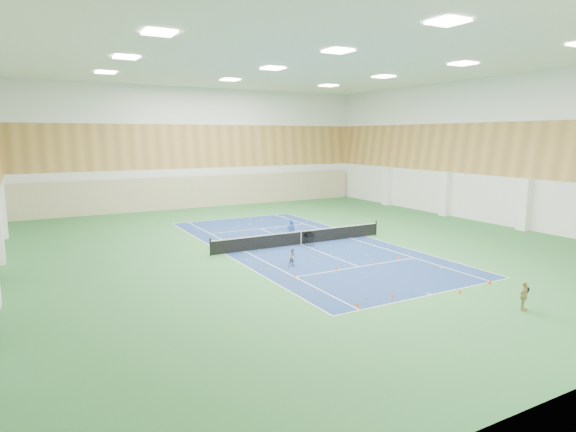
% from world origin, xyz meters
% --- Properties ---
extents(ground, '(40.00, 40.00, 0.00)m').
position_xyz_m(ground, '(0.00, 0.00, 0.00)').
color(ground, '#2D6B34').
rests_on(ground, ground).
extents(room_shell, '(36.00, 40.00, 12.00)m').
position_xyz_m(room_shell, '(0.00, 0.00, 6.00)').
color(room_shell, white).
rests_on(room_shell, ground).
extents(wood_cladding, '(36.00, 40.00, 8.00)m').
position_xyz_m(wood_cladding, '(0.00, 0.00, 8.00)').
color(wood_cladding, '#B58543').
rests_on(wood_cladding, room_shell).
extents(ceiling_light_grid, '(21.40, 25.40, 0.06)m').
position_xyz_m(ceiling_light_grid, '(0.00, 0.00, 11.92)').
color(ceiling_light_grid, white).
rests_on(ceiling_light_grid, room_shell).
extents(court_surface, '(10.97, 23.77, 0.01)m').
position_xyz_m(court_surface, '(0.00, 0.00, 0.01)').
color(court_surface, navy).
rests_on(court_surface, ground).
extents(tennis_balls_scatter, '(10.57, 22.77, 0.07)m').
position_xyz_m(tennis_balls_scatter, '(0.00, 0.00, 0.05)').
color(tennis_balls_scatter, '#CDF029').
rests_on(tennis_balls_scatter, ground).
extents(tennis_net, '(12.80, 0.10, 1.10)m').
position_xyz_m(tennis_net, '(0.00, 0.00, 0.55)').
color(tennis_net, black).
rests_on(tennis_net, ground).
extents(back_curtain, '(35.40, 0.16, 3.20)m').
position_xyz_m(back_curtain, '(0.00, 19.75, 1.60)').
color(back_curtain, '#C6B793').
rests_on(back_curtain, ground).
extents(coach, '(0.62, 0.42, 1.66)m').
position_xyz_m(coach, '(-0.43, 0.60, 0.83)').
color(coach, '#204397').
rests_on(coach, ground).
extents(child_court, '(0.52, 0.41, 1.05)m').
position_xyz_m(child_court, '(-3.15, -4.46, 0.53)').
color(child_court, '#929199').
rests_on(child_court, ground).
extents(child_apron, '(0.80, 0.51, 1.26)m').
position_xyz_m(child_apron, '(1.89, -15.18, 0.63)').
color(child_apron, tan).
rests_on(child_apron, ground).
extents(ball_cart, '(0.57, 0.57, 0.93)m').
position_xyz_m(ball_cart, '(0.25, -0.60, 0.46)').
color(ball_cart, black).
rests_on(ball_cart, ground).
extents(cone_svc_a, '(0.17, 0.17, 0.19)m').
position_xyz_m(cone_svc_a, '(-4.04, -6.32, 0.10)').
color(cone_svc_a, '#E0590B').
rests_on(cone_svc_a, ground).
extents(cone_svc_b, '(0.19, 0.19, 0.21)m').
position_xyz_m(cone_svc_b, '(-1.39, -6.24, 0.11)').
color(cone_svc_b, '#E2460B').
rests_on(cone_svc_b, ground).
extents(cone_svc_c, '(0.18, 0.18, 0.19)m').
position_xyz_m(cone_svc_c, '(1.16, -6.31, 0.10)').
color(cone_svc_c, orange).
rests_on(cone_svc_c, ground).
extents(cone_svc_d, '(0.19, 0.19, 0.21)m').
position_xyz_m(cone_svc_d, '(3.20, -6.09, 0.11)').
color(cone_svc_d, '#EA470C').
rests_on(cone_svc_d, ground).
extents(cone_base_a, '(0.19, 0.19, 0.20)m').
position_xyz_m(cone_base_a, '(-3.93, -11.46, 0.10)').
color(cone_base_a, '#DB5B0B').
rests_on(cone_base_a, ground).
extents(cone_base_b, '(0.17, 0.17, 0.19)m').
position_xyz_m(cone_base_b, '(-1.86, -11.32, 0.09)').
color(cone_base_b, orange).
rests_on(cone_base_b, ground).
extents(cone_base_c, '(0.17, 0.17, 0.19)m').
position_xyz_m(cone_base_c, '(1.29, -12.38, 0.09)').
color(cone_base_c, '#E1510B').
rests_on(cone_base_c, ground).
extents(cone_base_d, '(0.22, 0.22, 0.24)m').
position_xyz_m(cone_base_d, '(3.76, -12.03, 0.12)').
color(cone_base_d, '#E5480C').
rests_on(cone_base_d, ground).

